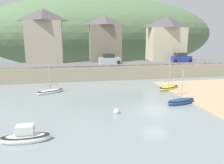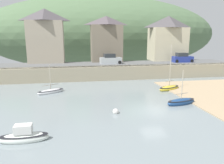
# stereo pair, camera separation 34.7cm
# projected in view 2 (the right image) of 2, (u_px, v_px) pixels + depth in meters

# --- Properties ---
(quay_seawall) EXTENTS (48.00, 9.40, 2.40)m
(quay_seawall) POSITION_uv_depth(u_px,v_px,m) (119.00, 71.00, 38.28)
(quay_seawall) COLOR gray
(quay_seawall) RESTS_ON ground
(hillside_backdrop) EXTENTS (80.00, 44.00, 24.67)m
(hillside_backdrop) POSITION_uv_depth(u_px,v_px,m) (102.00, 34.00, 73.40)
(hillside_backdrop) COLOR #55714C
(hillside_backdrop) RESTS_ON ground
(waterfront_building_left) EXTENTS (7.23, 4.75, 10.57)m
(waterfront_building_left) POSITION_uv_depth(u_px,v_px,m) (46.00, 36.00, 42.05)
(waterfront_building_left) COLOR #A19681
(waterfront_building_left) RESTS_ON ground
(waterfront_building_centre) EXTENTS (6.69, 4.50, 9.39)m
(waterfront_building_centre) POSITION_uv_depth(u_px,v_px,m) (106.00, 39.00, 44.29)
(waterfront_building_centre) COLOR #776C5B
(waterfront_building_centre) RESTS_ON ground
(waterfront_building_right) EXTENTS (8.07, 5.13, 9.63)m
(waterfront_building_right) POSITION_uv_depth(u_px,v_px,m) (168.00, 38.00, 46.64)
(waterfront_building_right) COLOR beige
(waterfront_building_right) RESTS_ON ground
(sailboat_blue_trim) EXTENTS (4.00, 2.79, 6.60)m
(sailboat_blue_trim) POSITION_uv_depth(u_px,v_px,m) (169.00, 88.00, 30.31)
(sailboat_blue_trim) COLOR gold
(sailboat_blue_trim) RESTS_ON ground
(rowboat_small_beached) EXTENTS (3.74, 2.74, 4.03)m
(rowboat_small_beached) POSITION_uv_depth(u_px,v_px,m) (51.00, 91.00, 28.46)
(rowboat_small_beached) COLOR white
(rowboat_small_beached) RESTS_ON ground
(sailboat_nearest_shore) EXTENTS (3.88, 2.01, 4.07)m
(sailboat_nearest_shore) POSITION_uv_depth(u_px,v_px,m) (181.00, 102.00, 23.64)
(sailboat_nearest_shore) COLOR navy
(sailboat_nearest_shore) RESTS_ON ground
(dinghy_open_wooden) EXTENTS (3.50, 1.12, 1.44)m
(dinghy_open_wooden) POSITION_uv_depth(u_px,v_px,m) (24.00, 137.00, 15.15)
(dinghy_open_wooden) COLOR white
(dinghy_open_wooden) RESTS_ON ground
(parked_car_near_slipway) EXTENTS (4.24, 2.07, 1.95)m
(parked_car_near_slipway) POSITION_uv_depth(u_px,v_px,m) (110.00, 60.00, 40.79)
(parked_car_near_slipway) COLOR #B0B9BE
(parked_car_near_slipway) RESTS_ON ground
(parked_car_by_wall) EXTENTS (4.10, 1.82, 1.95)m
(parked_car_by_wall) POSITION_uv_depth(u_px,v_px,m) (182.00, 58.00, 43.39)
(parked_car_by_wall) COLOR navy
(parked_car_by_wall) RESTS_ON ground
(mooring_buoy) EXTENTS (0.60, 0.60, 0.60)m
(mooring_buoy) POSITION_uv_depth(u_px,v_px,m) (116.00, 112.00, 20.78)
(mooring_buoy) COLOR silver
(mooring_buoy) RESTS_ON ground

